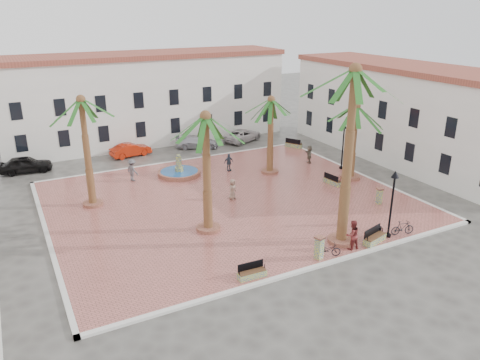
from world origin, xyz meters
The scene contains 36 objects.
ground centered at (0.00, 0.00, 0.00)m, with size 120.00×120.00×0.00m, color #56544F.
plaza centered at (0.00, 0.00, 0.07)m, with size 26.00×22.00×0.15m, color #B35F56.
kerb_n centered at (0.00, 11.00, 0.08)m, with size 26.30×0.30×0.16m, color silver.
kerb_s centered at (0.00, -11.00, 0.08)m, with size 26.30×0.30×0.16m, color silver.
kerb_e centered at (13.00, 0.00, 0.08)m, with size 0.30×22.30×0.16m, color silver.
kerb_w centered at (-13.00, 0.00, 0.08)m, with size 0.30×22.30×0.16m, color silver.
building_north centered at (0.00, 19.99, 4.77)m, with size 30.40×7.40×9.50m.
building_east centered at (19.99, 2.00, 4.52)m, with size 7.40×26.40×9.00m.
fountain centered at (-1.30, 7.11, 0.41)m, with size 3.72×3.72×1.92m.
palm_nw centered at (-9.36, 3.82, 7.19)m, with size 4.80×4.80×8.21m.
palm_sw centered at (-3.42, -3.94, 6.92)m, with size 5.19×5.19×7.99m.
palm_s centered at (3.26, -9.38, 9.73)m, with size 5.54×5.54×11.00m.
palm_e centered at (11.39, -0.53, 5.58)m, with size 5.58×5.58×6.68m.
palm_ne centered at (6.03, 3.94, 5.88)m, with size 4.92×4.92×6.86m.
bench_s centered at (-3.68, -10.38, 0.39)m, with size 1.64×0.56×0.86m.
bench_se centered at (5.07, -10.38, 0.42)m, with size 1.91×1.03×0.97m.
bench_e centered at (9.18, -0.96, 0.40)m, with size 0.72×1.74×0.89m.
bench_ne centered at (12.38, 9.63, 0.42)m, with size 1.40×1.86×0.96m.
lamppost_s centered at (6.40, -10.19, 3.18)m, with size 0.49×0.49×4.48m.
lamppost_e centered at (12.40, 1.87, 2.97)m, with size 0.45×0.45×4.16m.
bollard_se centered at (0.77, -10.40, 0.89)m, with size 0.62×0.62×1.42m.
bollard_n centered at (1.59, 8.11, 0.81)m, with size 0.47×0.47×1.27m.
bollard_e centered at (9.66, -5.87, 0.79)m, with size 0.53×0.53×1.23m.
litter_bin centered at (5.87, -9.87, 0.49)m, with size 0.35×0.35×0.68m, color black.
cyclist_a centered at (4.88, -7.49, 1.06)m, with size 0.66×0.43×1.82m, color #373A56.
bicycle_a centered at (1.38, -10.40, 0.57)m, with size 0.56×1.60×0.84m, color black.
cyclist_b centered at (3.24, -10.36, 1.09)m, with size 0.91×0.71×1.88m, color maroon.
bicycle_b centered at (7.41, -10.40, 0.63)m, with size 0.45×1.58×0.95m, color black.
pedestrian_fountain_a centered at (0.36, 0.02, 0.95)m, with size 0.78×0.51×1.60m, color #8B6F5E.
pedestrian_fountain_b centered at (3.03, 6.07, 0.95)m, with size 0.94×0.39×1.60m, color #344254.
pedestrian_north centered at (-5.31, 7.55, 1.10)m, with size 1.22×0.70×1.89m, color #55555A.
pedestrian_east centered at (10.74, 4.60, 1.00)m, with size 1.58×0.50×1.70m, color #655D4F.
car_black centered at (-13.11, 14.47, 0.75)m, with size 1.77×4.40×1.50m, color black.
car_red centered at (-3.48, 14.93, 0.66)m, with size 1.40×4.03×1.33m, color red.
car_silver centered at (3.53, 14.64, 0.64)m, with size 1.78×4.39×1.27m, color #B8B6C0.
car_white centered at (9.02, 14.70, 0.67)m, with size 2.23×4.84×1.34m, color beige.
Camera 1 is at (-14.46, -29.63, 14.00)m, focal length 35.00 mm.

